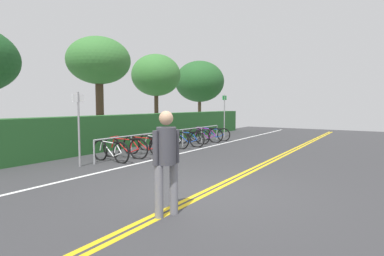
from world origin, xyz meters
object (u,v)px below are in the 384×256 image
at_px(bicycle_6, 192,137).
at_px(tree_extra, 200,82).
at_px(bike_rack, 172,135).
at_px(bicycle_1, 125,148).
at_px(tree_mid, 99,62).
at_px(bicycle_7, 206,135).
at_px(sign_post_near, 79,122).
at_px(bicycle_0, 110,151).
at_px(bicycle_4, 170,140).
at_px(tree_far_right, 156,76).
at_px(pedestrian, 166,156).
at_px(sign_post_far, 224,112).
at_px(bicycle_8, 214,134).
at_px(bicycle_3, 157,143).
at_px(bicycle_5, 186,139).
at_px(bicycle_2, 144,145).

bearing_deg(bicycle_6, tree_extra, 28.67).
distance_m(bike_rack, bicycle_1, 2.71).
xyz_separation_m(tree_mid, tree_extra, (9.60, 0.56, -0.22)).
bearing_deg(bicycle_7, sign_post_near, 178.63).
bearing_deg(bicycle_0, bicycle_4, 2.69).
height_order(bicycle_7, sign_post_near, sign_post_near).
height_order(bicycle_6, tree_far_right, tree_far_right).
bearing_deg(bicycle_1, bicycle_4, 1.75).
xyz_separation_m(bicycle_7, tree_mid, (-3.53, 3.46, 3.38)).
height_order(pedestrian, tree_extra, tree_extra).
xyz_separation_m(bike_rack, bicycle_6, (1.75, 0.13, -0.25)).
bearing_deg(bike_rack, bicycle_7, -1.81).
distance_m(pedestrian, tree_mid, 9.93).
distance_m(sign_post_far, tree_mid, 7.19).
distance_m(bicycle_6, bicycle_8, 1.73).
bearing_deg(tree_extra, bicycle_3, -158.20).
bearing_deg(bicycle_8, tree_extra, 37.56).
relative_size(bicycle_8, tree_far_right, 0.36).
distance_m(bike_rack, tree_far_right, 5.68).
xyz_separation_m(bike_rack, pedestrian, (-6.25, -4.50, 0.40)).
distance_m(bicycle_8, sign_post_near, 7.99).
height_order(bicycle_0, bicycle_5, bicycle_5).
height_order(bicycle_1, bicycle_2, bicycle_1).
height_order(bicycle_0, tree_far_right, tree_far_right).
relative_size(bicycle_0, bicycle_1, 0.95).
xyz_separation_m(bicycle_7, pedestrian, (-8.91, -4.42, 0.63)).
bearing_deg(tree_mid, pedestrian, -124.30).
height_order(sign_post_near, tree_extra, tree_extra).
xyz_separation_m(pedestrian, tree_far_right, (9.58, 8.06, 2.50)).
bearing_deg(bicycle_8, sign_post_far, 7.97).
bearing_deg(pedestrian, bicycle_2, 44.90).
distance_m(bicycle_5, sign_post_near, 5.36).
bearing_deg(bicycle_4, tree_far_right, 45.81).
distance_m(bicycle_6, pedestrian, 9.27).
distance_m(bicycle_4, pedestrian, 7.73).
bearing_deg(sign_post_far, bicycle_6, 179.98).
bearing_deg(bicycle_5, bicycle_7, 1.84).
relative_size(tree_far_right, tree_extra, 0.94).
bearing_deg(sign_post_near, bicycle_6, 0.37).
xyz_separation_m(sign_post_far, tree_far_right, (-1.78, 3.43, 2.05)).
bearing_deg(bicycle_0, tree_extra, 18.31).
distance_m(bicycle_1, bicycle_2, 0.90).
height_order(bicycle_1, bicycle_4, bicycle_4).
bearing_deg(bike_rack, tree_mid, 104.41).
relative_size(bicycle_2, bicycle_4, 1.04).
relative_size(bicycle_3, bicycle_4, 1.02).
relative_size(bicycle_1, sign_post_far, 0.74).
height_order(bicycle_8, sign_post_far, sign_post_far).
height_order(bicycle_8, sign_post_near, sign_post_near).
distance_m(bicycle_4, sign_post_near, 4.52).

